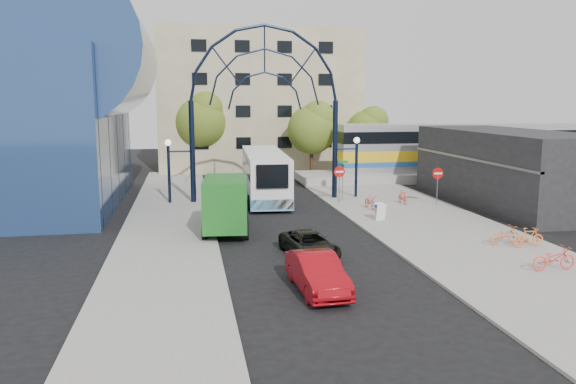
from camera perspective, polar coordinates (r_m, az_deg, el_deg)
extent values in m
plane|color=black|center=(26.09, 2.03, -6.29)|extent=(120.00, 120.00, 0.00)
cube|color=gray|center=(32.28, 14.51, -3.43)|extent=(8.00, 56.00, 0.12)
cube|color=gray|center=(31.34, -12.08, -3.72)|extent=(5.00, 50.00, 0.12)
cylinder|color=black|center=(38.71, -9.69, 3.96)|extent=(0.36, 0.36, 7.00)
cylinder|color=black|center=(40.07, 4.79, 4.23)|extent=(0.36, 0.36, 7.00)
cylinder|color=black|center=(38.89, -11.99, 1.69)|extent=(0.20, 0.20, 4.00)
cylinder|color=black|center=(40.68, 6.94, 2.15)|extent=(0.20, 0.20, 4.00)
sphere|color=white|center=(38.67, -12.10, 4.92)|extent=(0.44, 0.44, 0.44)
sphere|color=white|center=(40.46, 7.00, 5.24)|extent=(0.44, 0.44, 0.44)
cylinder|color=slate|center=(38.38, 5.23, 0.58)|extent=(0.06, 0.06, 2.20)
cylinder|color=red|center=(38.24, 5.25, 2.06)|extent=(0.80, 0.04, 0.80)
cube|color=white|center=(38.21, 5.27, 2.05)|extent=(0.55, 0.02, 0.12)
cylinder|color=slate|center=(38.67, 14.92, 0.37)|extent=(0.06, 0.06, 2.20)
cylinder|color=red|center=(38.53, 14.98, 1.84)|extent=(0.76, 0.04, 0.76)
cube|color=white|center=(38.51, 15.00, 1.83)|extent=(0.55, 0.02, 0.12)
cylinder|color=slate|center=(39.01, 5.57, 1.16)|extent=(0.05, 0.05, 2.80)
cube|color=#146626|center=(38.85, 5.60, 3.06)|extent=(0.70, 0.03, 0.18)
cube|color=#146626|center=(38.88, 5.59, 2.69)|extent=(0.03, 0.70, 0.18)
cube|color=white|center=(32.90, 9.44, -2.03)|extent=(0.55, 0.26, 0.99)
cube|color=white|center=(33.22, 9.24, -1.91)|extent=(0.55, 0.26, 0.99)
cube|color=#1E59A5|center=(33.00, 9.35, -1.41)|extent=(0.55, 0.42, 0.14)
cube|color=navy|center=(41.26, -26.75, 5.51)|extent=(14.00, 18.00, 10.00)
cylinder|color=navy|center=(40.21, -20.26, 13.00)|extent=(9.00, 16.00, 9.00)
cube|color=black|center=(40.88, 21.36, 2.32)|extent=(6.00, 16.00, 5.00)
cube|color=tan|center=(60.00, -3.26, 9.26)|extent=(20.00, 12.00, 14.00)
cube|color=gray|center=(53.43, 18.19, 1.71)|extent=(32.00, 5.00, 0.80)
cube|color=#B7B7BC|center=(53.18, 18.32, 4.39)|extent=(25.00, 3.00, 4.20)
cube|color=gold|center=(53.23, 18.29, 3.74)|extent=(25.10, 3.05, 0.90)
cube|color=black|center=(53.11, 18.38, 5.46)|extent=(25.05, 3.05, 1.00)
cube|color=#1E59A5|center=(53.29, 18.25, 2.99)|extent=(25.10, 3.05, 0.35)
cylinder|color=#382314|center=(52.13, 2.40, 2.95)|extent=(0.36, 0.36, 2.52)
sphere|color=#48641A|center=(51.88, 2.42, 6.33)|extent=(4.48, 4.48, 4.48)
sphere|color=#48641A|center=(51.66, 3.05, 7.55)|extent=(3.08, 3.08, 3.08)
cylinder|color=#382314|center=(54.85, -8.80, 3.35)|extent=(0.36, 0.36, 2.88)
sphere|color=#48641A|center=(54.60, -8.89, 7.02)|extent=(5.12, 5.12, 5.12)
sphere|color=#48641A|center=(54.28, -8.38, 8.38)|extent=(3.52, 3.52, 3.52)
cylinder|color=#382314|center=(55.65, 7.99, 3.17)|extent=(0.36, 0.36, 2.34)
sphere|color=#48641A|center=(55.43, 8.06, 6.11)|extent=(4.16, 4.16, 4.16)
sphere|color=#48641A|center=(55.26, 8.68, 7.17)|extent=(2.86, 2.86, 2.86)
cube|color=white|center=(40.47, -2.39, 1.94)|extent=(3.38, 12.19, 3.04)
cube|color=#5CA9CF|center=(40.65, -2.38, 0.18)|extent=(3.41, 12.19, 0.73)
cube|color=black|center=(40.40, -2.40, 2.82)|extent=(3.42, 11.95, 0.94)
cube|color=black|center=(34.37, -1.59, 1.60)|extent=(1.98, 0.26, 1.47)
cube|color=black|center=(46.40, -2.97, 2.68)|extent=(2.52, 0.34, 1.68)
cylinder|color=black|center=(44.27, -4.44, 0.81)|extent=(0.35, 1.02, 1.01)
cylinder|color=black|center=(44.46, -1.08, 0.87)|extent=(0.35, 1.02, 1.01)
cylinder|color=black|center=(36.19, -3.88, -1.08)|extent=(0.35, 1.02, 1.01)
cylinder|color=black|center=(36.42, 0.22, -1.00)|extent=(0.35, 1.02, 1.01)
cube|color=black|center=(32.25, -6.17, -1.48)|extent=(2.32, 2.40, 2.01)
cube|color=black|center=(33.25, -6.12, -0.44)|extent=(1.83, 0.28, 0.92)
cube|color=#1A651E|center=(29.42, -6.35, -1.08)|extent=(2.61, 4.41, 2.56)
cylinder|color=black|center=(32.14, -8.04, -2.59)|extent=(0.33, 0.90, 0.88)
cylinder|color=black|center=(32.07, -4.28, -2.55)|extent=(0.33, 0.90, 0.88)
cylinder|color=black|center=(28.66, -8.48, -4.05)|extent=(0.33, 0.90, 0.88)
cylinder|color=black|center=(28.59, -4.26, -4.01)|extent=(0.33, 0.90, 0.88)
imported|color=black|center=(25.57, 2.18, -5.32)|extent=(2.44, 4.24, 1.11)
imported|color=maroon|center=(20.96, 2.98, -8.20)|extent=(1.72, 4.36, 1.41)
imported|color=red|center=(36.49, 8.35, -1.00)|extent=(0.70, 1.69, 0.87)
imported|color=red|center=(38.66, 11.56, -0.50)|extent=(0.42, 1.47, 0.89)
imported|color=orange|center=(29.15, 21.15, -4.10)|extent=(1.77, 0.89, 0.89)
imported|color=orange|center=(28.99, 23.29, -4.26)|extent=(1.60, 0.53, 0.95)
imported|color=#FB3B32|center=(25.51, 25.39, -6.12)|extent=(1.91, 0.68, 1.00)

